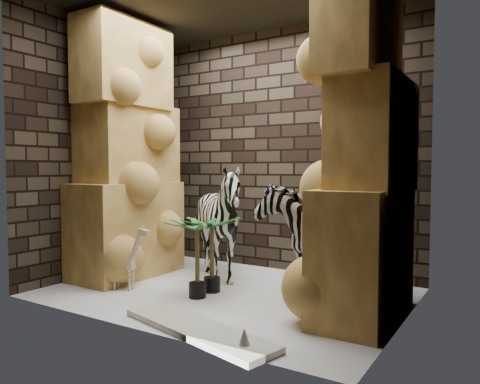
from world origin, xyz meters
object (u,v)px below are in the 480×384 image
Objects in this scene: palm_back at (197,258)px; zebra_left at (220,229)px; giraffe_toy at (123,256)px; palm_front at (212,254)px; surfboard at (197,329)px; zebra_right at (313,227)px.

zebra_left is at bearing 106.07° from palm_back.
palm_front reaches higher than giraffe_toy.
palm_back is 1.01m from surfboard.
zebra_right is at bearing 42.35° from palm_back.
surfboard is (0.77, -1.44, -0.56)m from zebra_left.
palm_front is (-0.88, -0.55, -0.28)m from zebra_right.
zebra_right reaches higher than surfboard.
palm_back is at bearing 141.02° from surfboard.
surfboard is (0.57, -1.00, -0.36)m from palm_front.
palm_front is 1.00× the size of palm_back.
surfboard is (0.57, -0.75, -0.36)m from palm_back.
palm_front is (0.20, -0.44, -0.19)m from zebra_left.
surfboard is at bearing -52.77° from palm_back.
zebra_right reaches higher than palm_back.
zebra_left is at bearing 131.86° from surfboard.
zebra_left is 1.83× the size of giraffe_toy.
zebra_left is (-1.08, -0.11, -0.08)m from zebra_right.
surfboard is at bearing -37.96° from giraffe_toy.
zebra_right is 1.08m from palm_front.
surfboard is (1.40, -0.57, -0.33)m from giraffe_toy.
palm_front reaches higher than surfboard.
zebra_left is at bearing -168.93° from zebra_right.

